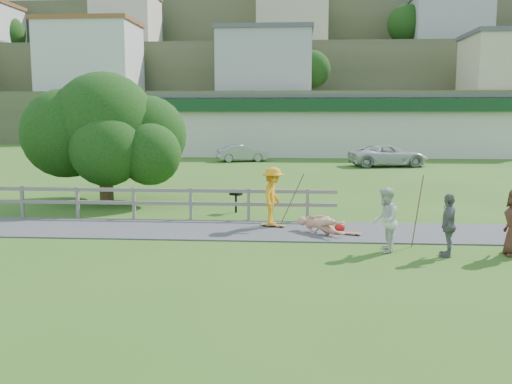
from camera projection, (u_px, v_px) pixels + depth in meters
ground at (239, 242)px, 16.27m from camera, size 260.00×260.00×0.00m
path at (244, 230)px, 17.75m from camera, size 34.00×3.00×0.04m
fence at (116, 198)px, 19.76m from camera, size 15.05×0.10×1.10m
strip_mall at (325, 124)px, 50.13m from camera, size 32.50×10.75×5.10m
hillside at (289, 53)px, 104.44m from camera, size 220.00×67.00×47.50m
skater_rider at (273, 199)px, 18.10m from camera, size 0.88×1.29×1.85m
skater_fallen at (321, 225)px, 17.15m from camera, size 1.47×1.51×0.62m
spectator_a at (385, 220)px, 14.95m from camera, size 0.81×0.95×1.72m
spectator_b at (448, 225)px, 14.51m from camera, size 0.61×1.02×1.63m
car_silver at (242, 153)px, 42.51m from camera, size 3.97×2.40×1.24m
car_white at (388, 156)px, 38.66m from camera, size 5.67×3.45×1.47m
tree at (105, 153)px, 23.19m from camera, size 6.80×6.80×4.03m
bbq at (236, 201)px, 20.94m from camera, size 0.48×0.44×0.85m
longboard_rider at (273, 226)px, 18.22m from camera, size 0.84×0.43×0.09m
longboard_fallen at (348, 234)px, 17.03m from camera, size 0.84×0.45×0.09m
helmet at (340, 227)px, 17.48m from camera, size 0.32×0.32×0.32m
pole_rider at (292, 197)px, 18.45m from camera, size 0.03×0.03×1.86m
pole_spec_left at (417, 211)px, 15.50m from camera, size 0.03×0.03×2.00m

